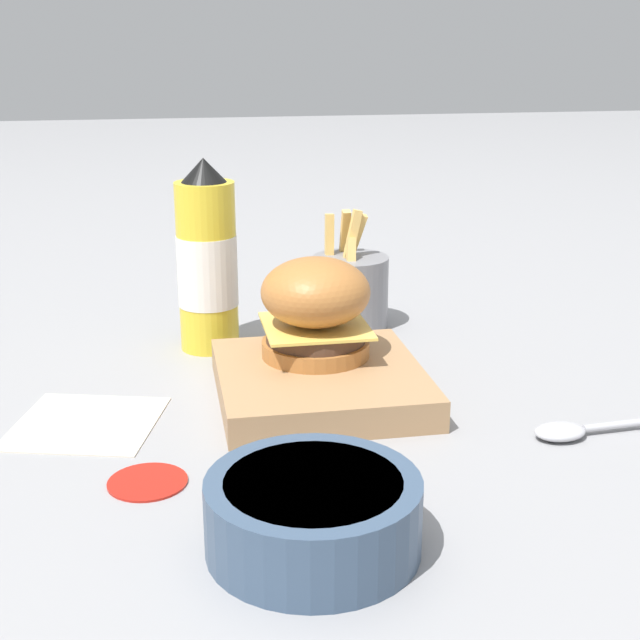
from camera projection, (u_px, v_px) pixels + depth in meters
ground_plane at (262, 385)px, 0.92m from camera, size 6.00×6.00×0.00m
serving_board at (320, 382)px, 0.89m from camera, size 0.20×0.21×0.03m
burger at (316, 307)px, 0.90m from camera, size 0.11×0.11×0.10m
ketchup_bottle at (207, 263)px, 1.00m from camera, size 0.07×0.07×0.22m
fries_basket at (350, 290)px, 1.09m from camera, size 0.09×0.09×0.15m
side_bowl at (318, 512)px, 0.62m from camera, size 0.15×0.15×0.05m
spoon at (583, 429)px, 0.80m from camera, size 0.19×0.04×0.01m
ketchup_puddle at (147, 481)px, 0.72m from camera, size 0.07×0.07×0.00m
parchment_square at (86, 422)px, 0.83m from camera, size 0.16×0.16×0.00m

